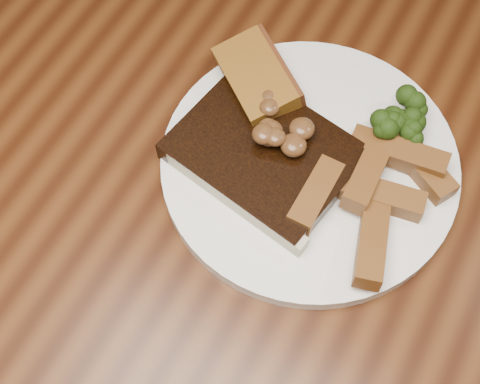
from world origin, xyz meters
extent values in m
plane|color=#341A0B|center=(0.00, 0.00, 0.00)|extent=(4.50, 4.50, 0.00)
cube|color=#45220D|center=(0.00, 0.00, 0.73)|extent=(1.60, 0.90, 0.04)
cylinder|color=black|center=(0.20, 0.51, 0.20)|extent=(0.04, 0.04, 0.39)
cylinder|color=black|center=(-0.12, 0.59, 0.20)|extent=(0.04, 0.04, 0.39)
cylinder|color=white|center=(0.04, 0.05, 0.76)|extent=(0.33, 0.33, 0.01)
cube|color=black|center=(0.00, 0.03, 0.77)|extent=(0.19, 0.15, 0.02)
cube|color=#B7B18E|center=(0.00, -0.02, 0.77)|extent=(0.16, 0.04, 0.02)
cube|color=#8C5619|center=(-0.04, 0.10, 0.77)|extent=(0.11, 0.10, 0.02)
camera|label=1|loc=(0.13, -0.26, 1.33)|focal=50.00mm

